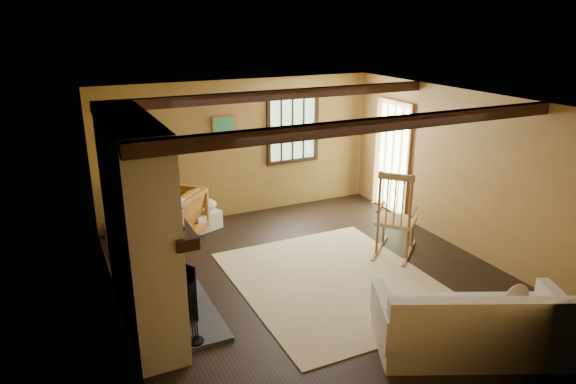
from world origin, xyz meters
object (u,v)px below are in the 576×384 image
fireplace (141,231)px  armchair (172,215)px  rocking_chair (396,219)px  sofa (474,328)px  laundry_basket (204,220)px

fireplace → armchair: size_ratio=2.70×
rocking_chair → sofa: bearing=121.0°
rocking_chair → armchair: (-2.87, 1.99, -0.15)m
rocking_chair → laundry_basket: size_ratio=2.62×
laundry_basket → armchair: 0.64m
fireplace → rocking_chair: size_ratio=1.83×
sofa → laundry_basket: sofa is taller
fireplace → laundry_basket: (1.38, 2.34, -0.95)m
fireplace → sofa: bearing=-36.0°
laundry_basket → armchair: bearing=-163.5°
fireplace → armchair: (0.82, 2.17, -0.70)m
sofa → armchair: (-2.15, 4.32, 0.12)m
rocking_chair → sofa: rocking_chair is taller
fireplace → sofa: (2.96, -2.15, -0.82)m
rocking_chair → laundry_basket: rocking_chair is taller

